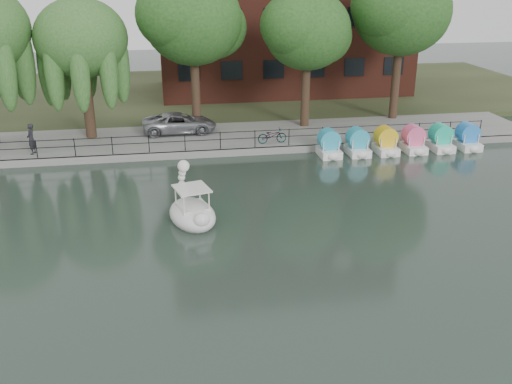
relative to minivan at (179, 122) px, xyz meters
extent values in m
plane|color=#35463E|center=(2.14, -17.00, -1.13)|extent=(120.00, 120.00, 0.00)
cube|color=gray|center=(2.14, -1.00, -0.93)|extent=(40.00, 6.00, 0.40)
cube|color=gray|center=(2.14, -3.95, -0.93)|extent=(40.00, 0.25, 0.40)
cube|color=#47512D|center=(2.14, 13.00, -0.95)|extent=(60.00, 22.00, 0.36)
cylinder|color=black|center=(2.14, -3.75, 0.22)|extent=(32.00, 0.04, 0.04)
cylinder|color=black|center=(2.14, -3.75, -0.18)|extent=(32.00, 0.04, 0.04)
cylinder|color=black|center=(2.14, -3.75, -0.23)|extent=(0.05, 0.05, 1.00)
cylinder|color=#473323|center=(-5.36, 0.00, 1.17)|extent=(0.60, 0.60, 3.80)
ellipsoid|color=#52883E|center=(-5.36, 0.00, 5.16)|extent=(5.32, 5.32, 4.52)
cylinder|color=#473323|center=(1.14, 1.00, 1.52)|extent=(0.60, 0.60, 4.50)
ellipsoid|color=#3C712B|center=(1.14, 1.00, 5.97)|extent=(6.00, 6.00, 5.10)
cylinder|color=#473323|center=(8.14, 0.50, 1.30)|extent=(0.60, 0.60, 4.05)
ellipsoid|color=#3C712B|center=(8.14, 0.50, 5.30)|extent=(5.40, 5.40, 4.59)
cylinder|color=#473323|center=(14.64, 1.50, 1.64)|extent=(0.60, 0.60, 4.72)
ellipsoid|color=#3C712B|center=(14.64, 1.50, 6.31)|extent=(6.30, 6.30, 5.36)
imported|color=gray|center=(0.00, 0.00, 0.00)|extent=(2.49, 5.27, 1.45)
imported|color=gray|center=(5.27, -3.10, -0.23)|extent=(0.71, 1.75, 1.00)
imported|color=black|center=(-8.23, -2.99, 0.26)|extent=(0.62, 0.80, 1.98)
ellipsoid|color=white|center=(-0.03, -12.70, -0.80)|extent=(2.49, 3.26, 0.64)
cube|color=white|center=(-0.01, -12.81, -0.48)|extent=(1.47, 1.54, 0.32)
cube|color=white|center=(-0.02, -12.75, 0.41)|extent=(1.66, 1.74, 0.06)
ellipsoid|color=white|center=(0.27, -13.90, -0.54)|extent=(0.79, 0.68, 0.60)
sphere|color=white|center=(-0.28, -11.77, 1.07)|extent=(0.52, 0.52, 0.52)
cone|color=black|center=(-0.36, -11.44, 1.04)|extent=(0.28, 0.32, 0.21)
cylinder|color=yellow|center=(-0.32, -11.58, 1.05)|extent=(0.30, 0.17, 0.28)
cube|color=white|center=(8.23, -4.89, -0.91)|extent=(1.15, 1.70, 0.44)
cylinder|color=#30A3C6|center=(8.23, -4.79, -0.18)|extent=(0.90, 1.20, 0.90)
cube|color=white|center=(9.93, -4.89, -0.91)|extent=(1.15, 1.70, 0.44)
cylinder|color=#2EA5C1|center=(9.93, -4.79, -0.18)|extent=(0.90, 1.20, 0.90)
cube|color=white|center=(11.63, -4.89, -0.91)|extent=(1.15, 1.70, 0.44)
cylinder|color=yellow|center=(11.63, -4.79, -0.18)|extent=(0.90, 1.20, 0.90)
cube|color=white|center=(13.33, -4.89, -0.91)|extent=(1.15, 1.70, 0.44)
cylinder|color=#EE5B8F|center=(13.33, -4.79, -0.18)|extent=(0.90, 1.20, 0.90)
cube|color=white|center=(15.03, -4.89, -0.91)|extent=(1.15, 1.70, 0.44)
cylinder|color=#1EC49C|center=(15.03, -4.79, -0.18)|extent=(0.90, 1.20, 0.90)
cube|color=white|center=(16.73, -4.89, -0.91)|extent=(1.15, 1.70, 0.44)
cylinder|color=#2D80DF|center=(16.73, -4.79, -0.18)|extent=(0.90, 1.20, 0.90)
camera|label=1|loc=(-1.05, -34.85, 8.91)|focal=40.00mm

